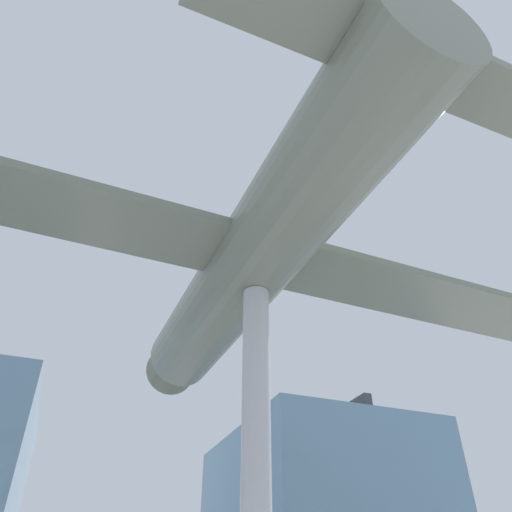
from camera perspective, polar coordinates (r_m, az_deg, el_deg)
support_pylon_central at (r=9.37m, az=0.00°, el=-23.23°), size 0.54×0.54×7.12m
suspended_airplane at (r=11.40m, az=-0.50°, el=-0.61°), size 20.00×13.79×3.48m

